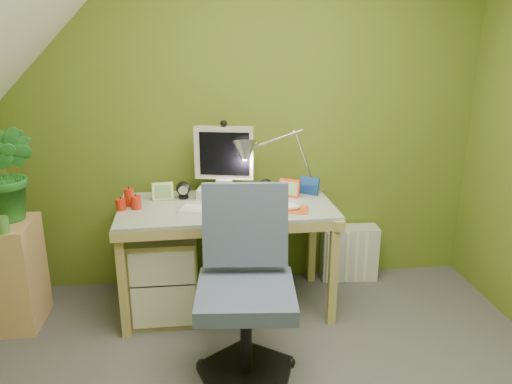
{
  "coord_description": "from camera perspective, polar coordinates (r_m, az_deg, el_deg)",
  "views": [
    {
      "loc": [
        -0.3,
        -1.75,
        1.72
      ],
      "look_at": [
        0.0,
        1.0,
        0.85
      ],
      "focal_mm": 35.0,
      "sensor_mm": 36.0,
      "label": 1
    }
  ],
  "objects": [
    {
      "name": "mouse",
      "position": [
        3.03,
        3.94,
        -1.66
      ],
      "size": [
        0.13,
        0.09,
        0.04
      ],
      "primitive_type": "ellipsoid",
      "rotation": [
        0.0,
        0.0,
        -0.12
      ],
      "color": "white",
      "rests_on": "mousepad"
    },
    {
      "name": "speaker_right",
      "position": [
        3.28,
        1.15,
        0.55
      ],
      "size": [
        0.1,
        0.1,
        0.11
      ],
      "primitive_type": null,
      "rotation": [
        0.0,
        0.0,
        0.04
      ],
      "color": "black",
      "rests_on": "desk"
    },
    {
      "name": "task_chair",
      "position": [
        2.54,
        -1.17,
        -11.3
      ],
      "size": [
        0.6,
        0.6,
        1.0
      ],
      "primitive_type": null,
      "rotation": [
        0.0,
        0.0,
        -0.09
      ],
      "color": "#455271",
      "rests_on": "floor"
    },
    {
      "name": "desk_lamp",
      "position": [
        3.26,
        4.28,
        5.15
      ],
      "size": [
        0.63,
        0.38,
        0.64
      ],
      "primitive_type": null,
      "rotation": [
        0.0,
        0.0,
        0.23
      ],
      "color": "silver",
      "rests_on": "desk"
    },
    {
      "name": "photo_frame_red",
      "position": [
        3.27,
        3.85,
        0.47
      ],
      "size": [
        0.13,
        0.08,
        0.12
      ],
      "primitive_type": "cube",
      "rotation": [
        0.0,
        0.0,
        -0.48
      ],
      "color": "red",
      "rests_on": "desk"
    },
    {
      "name": "photo_frame_blue",
      "position": [
        3.33,
        6.1,
        0.74
      ],
      "size": [
        0.12,
        0.1,
        0.12
      ],
      "primitive_type": "cube",
      "rotation": [
        0.0,
        0.0,
        -0.64
      ],
      "color": "navy",
      "rests_on": "desk"
    },
    {
      "name": "speaker_left",
      "position": [
        3.26,
        -8.31,
        0.23
      ],
      "size": [
        0.09,
        0.09,
        0.11
      ],
      "primitive_type": null,
      "rotation": [
        0.0,
        0.0,
        -0.02
      ],
      "color": "black",
      "rests_on": "desk"
    },
    {
      "name": "mousepad",
      "position": [
        3.03,
        3.94,
        -1.99
      ],
      "size": [
        0.25,
        0.2,
        0.01
      ],
      "primitive_type": "cube",
      "rotation": [
        0.0,
        0.0,
        -0.24
      ],
      "color": "#CF5020",
      "rests_on": "desk"
    },
    {
      "name": "amber_tumbler",
      "position": [
        3.05,
        0.05,
        -0.99
      ],
      "size": [
        0.08,
        0.08,
        0.09
      ],
      "primitive_type": "cylinder",
      "rotation": [
        0.0,
        0.0,
        -0.15
      ],
      "color": "#945815",
      "rests_on": "desk"
    },
    {
      "name": "photo_frame_green",
      "position": [
        3.25,
        -10.61,
        0.08
      ],
      "size": [
        0.13,
        0.03,
        0.11
      ],
      "primitive_type": "cube",
      "rotation": [
        0.0,
        0.0,
        0.1
      ],
      "color": "beige",
      "rests_on": "desk"
    },
    {
      "name": "desk",
      "position": [
        3.26,
        -3.28,
        -7.36
      ],
      "size": [
        1.35,
        0.7,
        0.71
      ],
      "primitive_type": null,
      "rotation": [
        0.0,
        0.0,
        0.03
      ],
      "color": "tan",
      "rests_on": "floor"
    },
    {
      "name": "monitor",
      "position": [
        3.22,
        -3.65,
        4.22
      ],
      "size": [
        0.44,
        0.31,
        0.55
      ],
      "primitive_type": null,
      "rotation": [
        0.0,
        0.0,
        -0.22
      ],
      "color": "beige",
      "rests_on": "desk"
    },
    {
      "name": "candle_cluster",
      "position": [
        3.15,
        -14.39,
        -0.79
      ],
      "size": [
        0.16,
        0.15,
        0.11
      ],
      "primitive_type": null,
      "rotation": [
        0.0,
        0.0,
        -0.17
      ],
      "color": "red",
      "rests_on": "desk"
    },
    {
      "name": "wall_back",
      "position": [
        3.41,
        -1.12,
        8.66
      ],
      "size": [
        3.2,
        0.01,
        2.4
      ],
      "primitive_type": "cube",
      "color": "#5D7323",
      "rests_on": "floor"
    },
    {
      "name": "radiator",
      "position": [
        3.74,
        10.59,
        -6.83
      ],
      "size": [
        0.41,
        0.18,
        0.4
      ],
      "primitive_type": "cube",
      "rotation": [
        0.0,
        0.0,
        -0.06
      ],
      "color": "silver",
      "rests_on": "floor"
    },
    {
      "name": "green_cup",
      "position": [
        3.13,
        -27.01,
        -3.36
      ],
      "size": [
        0.08,
        0.08,
        0.09
      ],
      "primitive_type": "cylinder",
      "rotation": [
        0.0,
        0.0,
        -0.11
      ],
      "color": "#4D8839",
      "rests_on": "side_ledge"
    },
    {
      "name": "side_ledge",
      "position": [
        3.41,
        -25.6,
        -8.45
      ],
      "size": [
        0.25,
        0.38,
        0.66
      ],
      "primitive_type": "cube",
      "color": "tan",
      "rests_on": "floor"
    },
    {
      "name": "keyboard",
      "position": [
        2.99,
        -4.79,
        -2.17
      ],
      "size": [
        0.43,
        0.26,
        0.02
      ],
      "primitive_type": "cube",
      "rotation": [
        0.0,
        0.0,
        -0.33
      ],
      "color": "white",
      "rests_on": "desk"
    },
    {
      "name": "potted_plant",
      "position": [
        3.24,
        -26.44,
        1.9
      ],
      "size": [
        0.37,
        0.32,
        0.58
      ],
      "primitive_type": "imported",
      "rotation": [
        0.0,
        0.0,
        -0.23
      ],
      "color": "#287A2E",
      "rests_on": "side_ledge"
    }
  ]
}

